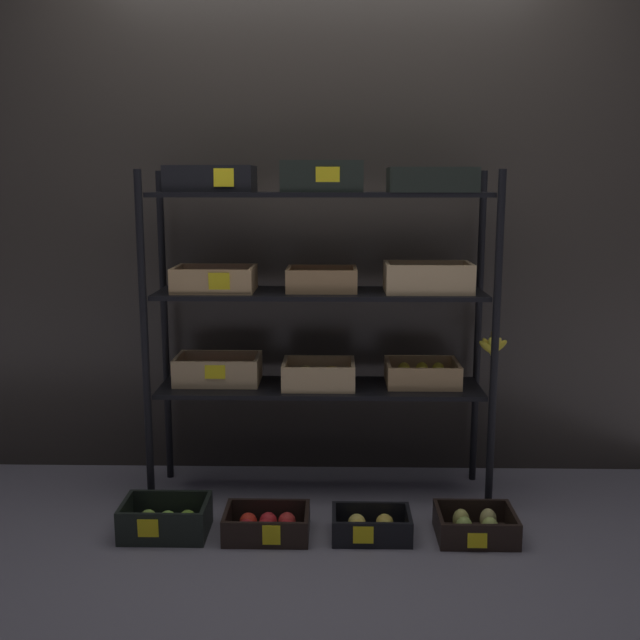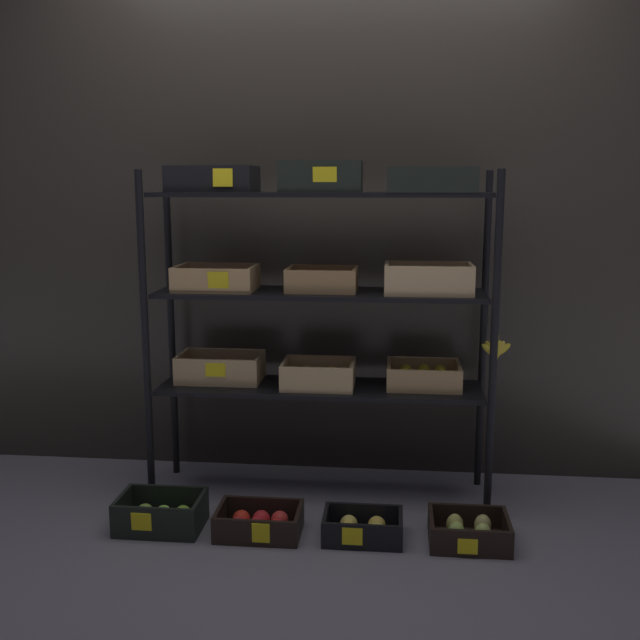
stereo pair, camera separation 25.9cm
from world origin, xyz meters
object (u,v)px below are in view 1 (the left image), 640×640
Objects in this scene: crate_ground_apple_green at (166,522)px; crate_ground_apple_gold at (371,527)px; crate_ground_apple_red at (267,526)px; display_rack at (321,288)px; crate_ground_pear at (476,526)px.

crate_ground_apple_green reaches higher than crate_ground_apple_gold.
crate_ground_apple_gold is at bearing -0.84° from crate_ground_apple_green.
crate_ground_apple_green is at bearing 179.16° from crate_ground_apple_gold.
crate_ground_apple_green is 1.01× the size of crate_ground_apple_red.
display_rack is 4.59× the size of crate_ground_apple_green.
crate_ground_apple_green is at bearing 179.74° from crate_ground_pear.
crate_ground_pear is at bearing -0.26° from crate_ground_apple_green.
crate_ground_apple_red is (-0.21, -0.42, -0.91)m from display_rack.
display_rack is 1.03m from crate_ground_apple_red.
crate_ground_apple_green reaches higher than crate_ground_apple_red.
crate_ground_apple_gold is 1.01× the size of crate_ground_pear.
crate_ground_pear reaches higher than crate_ground_apple_gold.
crate_ground_apple_red is 0.84m from crate_ground_pear.
display_rack reaches higher than crate_ground_pear.
crate_ground_pear is at bearing 0.90° from crate_ground_apple_gold.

